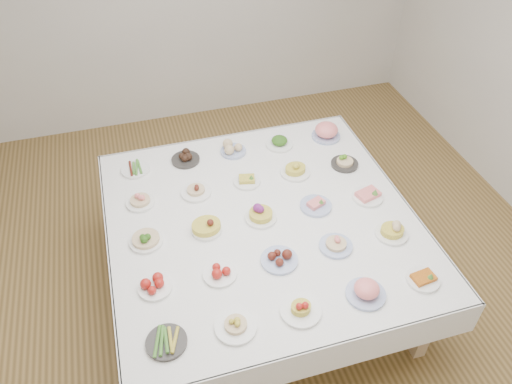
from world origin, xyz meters
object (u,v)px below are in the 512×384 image
object	(u,v)px
dish_12	(261,212)
dish_24	(327,130)
display_table	(262,226)
dish_0	(166,341)

from	to	relation	value
dish_12	dish_24	bearing A→B (deg)	43.92
display_table	dish_24	xyz separation A→B (m)	(0.82, 0.80, 0.14)
dish_12	dish_0	bearing A→B (deg)	-134.69
dish_0	dish_12	bearing A→B (deg)	45.31
dish_0	dish_24	xyz separation A→B (m)	(1.63, 1.60, 0.05)
display_table	dish_12	xyz separation A→B (m)	(-0.01, 0.01, 0.13)
dish_12	display_table	bearing A→B (deg)	-35.27
display_table	dish_0	world-z (taller)	dish_0
dish_12	dish_24	distance (m)	1.15
display_table	dish_0	distance (m)	1.14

